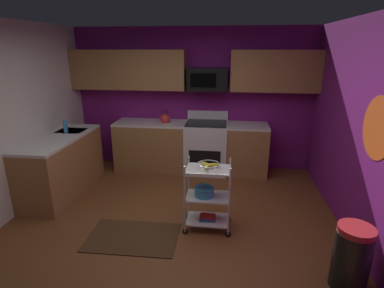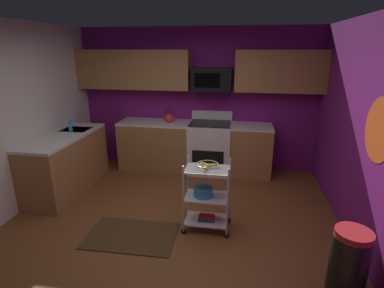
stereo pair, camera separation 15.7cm
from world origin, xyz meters
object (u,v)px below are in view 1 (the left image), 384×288
at_px(oven_range, 206,147).
at_px(rolling_cart, 208,196).
at_px(kettle, 165,118).
at_px(trash_can, 351,258).
at_px(microwave, 208,79).
at_px(fruit_bowl, 208,165).
at_px(mixing_bowl_large, 204,191).
at_px(dish_soap_bottle, 65,127).
at_px(book_stack, 208,217).

xyz_separation_m(oven_range, rolling_cart, (0.18, -1.91, -0.03)).
distance_m(kettle, trash_can, 3.68).
height_order(microwave, kettle, microwave).
relative_size(fruit_bowl, mixing_bowl_large, 1.08).
height_order(kettle, dish_soap_bottle, kettle).
height_order(rolling_cart, mixing_bowl_large, rolling_cart).
relative_size(fruit_bowl, trash_can, 0.41).
relative_size(rolling_cart, kettle, 3.47).
distance_m(fruit_bowl, dish_soap_bottle, 2.60).
bearing_deg(rolling_cart, microwave, 94.99).
relative_size(microwave, rolling_cart, 0.77).
bearing_deg(dish_soap_bottle, book_stack, -23.14).
distance_m(mixing_bowl_large, dish_soap_bottle, 2.60).
distance_m(oven_range, microwave, 1.23).
bearing_deg(fruit_bowl, dish_soap_bottle, 156.86).
distance_m(microwave, mixing_bowl_large, 2.34).
height_order(mixing_bowl_large, trash_can, trash_can).
relative_size(book_stack, trash_can, 0.32).
xyz_separation_m(rolling_cart, kettle, (-0.94, 1.90, 0.54)).
relative_size(oven_range, trash_can, 1.67).
height_order(dish_soap_bottle, trash_can, dish_soap_bottle).
distance_m(book_stack, trash_can, 1.67).
distance_m(oven_range, rolling_cart, 1.92).
bearing_deg(rolling_cart, trash_can, -30.27).
xyz_separation_m(oven_range, kettle, (-0.76, -0.00, 0.52)).
height_order(oven_range, dish_soap_bottle, dish_soap_bottle).
bearing_deg(oven_range, microwave, 90.26).
distance_m(oven_range, book_stack, 1.94).
distance_m(oven_range, kettle, 0.92).
bearing_deg(dish_soap_bottle, mixing_bowl_large, -23.57).
xyz_separation_m(book_stack, dish_soap_bottle, (-2.39, 1.02, 0.87)).
bearing_deg(trash_can, book_stack, 149.73).
xyz_separation_m(kettle, trash_can, (2.37, -2.74, -0.67)).
height_order(oven_range, trash_can, oven_range).
relative_size(rolling_cart, dish_soap_bottle, 4.57).
xyz_separation_m(rolling_cart, book_stack, (-0.00, 0.00, -0.30)).
bearing_deg(oven_range, trash_can, -59.63).
xyz_separation_m(microwave, book_stack, (0.18, -2.01, -1.55)).
bearing_deg(dish_soap_bottle, rolling_cart, -23.14).
bearing_deg(oven_range, mixing_bowl_large, -86.21).
relative_size(book_stack, dish_soap_bottle, 1.07).
bearing_deg(kettle, fruit_bowl, -63.81).
distance_m(oven_range, dish_soap_bottle, 2.44).
relative_size(rolling_cart, trash_can, 1.39).
distance_m(oven_range, mixing_bowl_large, 1.91).
bearing_deg(book_stack, microwave, 94.99).
bearing_deg(dish_soap_bottle, microwave, 24.18).
distance_m(mixing_bowl_large, book_stack, 0.37).
height_order(microwave, dish_soap_bottle, microwave).
bearing_deg(fruit_bowl, rolling_cart, 0.00).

